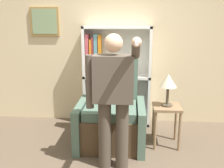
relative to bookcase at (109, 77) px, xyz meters
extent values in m
cube|color=beige|center=(0.26, 0.16, 0.60)|extent=(8.00, 0.06, 2.80)
cube|color=olive|center=(-1.07, 0.11, 0.90)|extent=(0.47, 0.04, 0.46)
cube|color=gray|center=(-1.07, 0.09, 0.90)|extent=(0.41, 0.01, 0.40)
cube|color=white|center=(-0.39, -0.02, 0.02)|extent=(0.04, 0.28, 1.62)
cube|color=white|center=(0.66, -0.02, 0.02)|extent=(0.04, 0.28, 1.62)
cube|color=white|center=(0.13, 0.11, 0.02)|extent=(1.09, 0.01, 1.62)
cube|color=white|center=(0.13, -0.02, -0.78)|extent=(1.09, 0.28, 0.04)
cube|color=white|center=(0.13, -0.02, 0.02)|extent=(1.09, 0.28, 0.04)
cube|color=white|center=(0.13, -0.02, 0.81)|extent=(1.09, 0.28, 0.04)
cube|color=#238438|center=(-0.35, -0.02, -0.40)|extent=(0.04, 0.21, 0.71)
cube|color=black|center=(-0.31, -0.02, -0.47)|extent=(0.03, 0.16, 0.57)
cube|color=purple|center=(-0.26, -0.02, -0.49)|extent=(0.04, 0.15, 0.53)
cube|color=black|center=(-0.22, -0.02, -0.41)|extent=(0.04, 0.20, 0.68)
cube|color=purple|center=(-0.16, -0.02, -0.41)|extent=(0.05, 0.18, 0.69)
cube|color=#1E47B2|center=(-0.12, -0.02, -0.41)|extent=(0.02, 0.16, 0.69)
cube|color=#BC4C56|center=(-0.34, -0.02, 0.37)|extent=(0.05, 0.20, 0.67)
cube|color=orange|center=(-0.29, -0.02, 0.33)|extent=(0.03, 0.21, 0.59)
cube|color=#BC4C56|center=(-0.25, -0.02, 0.34)|extent=(0.03, 0.16, 0.62)
cube|color=#5B99A8|center=(-0.20, -0.02, 0.37)|extent=(0.05, 0.19, 0.67)
cube|color=orange|center=(-0.14, -0.02, 0.36)|extent=(0.05, 0.20, 0.65)
cube|color=#4C3823|center=(0.10, -0.81, -0.56)|extent=(0.73, 0.77, 0.46)
cube|color=#4C6656|center=(0.10, -0.85, -0.27)|extent=(0.69, 0.65, 0.12)
cube|color=#4C6656|center=(0.10, -0.46, -0.08)|extent=(0.73, 0.16, 0.97)
cube|color=#4C6656|center=(-0.32, -0.81, -0.50)|extent=(0.10, 0.85, 0.60)
cube|color=#4C6656|center=(0.51, -0.81, -0.50)|extent=(0.10, 0.85, 0.60)
cylinder|color=#473D33|center=(0.07, -1.39, -0.38)|extent=(0.15, 0.15, 0.82)
cylinder|color=#473D33|center=(0.27, -1.39, -0.38)|extent=(0.15, 0.15, 0.82)
cube|color=#51473D|center=(0.17, -1.39, 0.29)|extent=(0.45, 0.24, 0.53)
sphere|color=#DBAD89|center=(0.17, -1.39, 0.68)|extent=(0.20, 0.20, 0.20)
cylinder|color=#51473D|center=(-0.10, -1.39, 0.25)|extent=(0.09, 0.09, 0.61)
cylinder|color=#51473D|center=(0.41, -1.50, 0.63)|extent=(0.09, 0.28, 0.23)
cylinder|color=#51473D|center=(0.41, -1.74, 0.72)|extent=(0.08, 0.27, 0.10)
sphere|color=#DBAD89|center=(0.41, -1.87, 0.74)|extent=(0.09, 0.09, 0.09)
cylinder|color=white|center=(0.41, -1.97, 0.74)|extent=(0.04, 0.15, 0.04)
cube|color=#846647|center=(0.86, -0.76, -0.24)|extent=(0.38, 0.38, 0.04)
cylinder|color=#846647|center=(0.70, -0.92, -0.53)|extent=(0.04, 0.04, 0.54)
cylinder|color=#846647|center=(1.03, -0.92, -0.53)|extent=(0.04, 0.04, 0.54)
cylinder|color=#846647|center=(0.70, -0.59, -0.53)|extent=(0.04, 0.04, 0.54)
cylinder|color=#846647|center=(1.03, -0.59, -0.53)|extent=(0.04, 0.04, 0.54)
cylinder|color=#4C4233|center=(0.86, -0.76, -0.21)|extent=(0.15, 0.15, 0.02)
cylinder|color=#4C4233|center=(0.86, -0.76, -0.07)|extent=(0.04, 0.04, 0.24)
cone|color=beige|center=(0.86, -0.76, 0.13)|extent=(0.23, 0.23, 0.17)
camera|label=1|loc=(0.37, -4.21, 0.93)|focal=42.00mm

